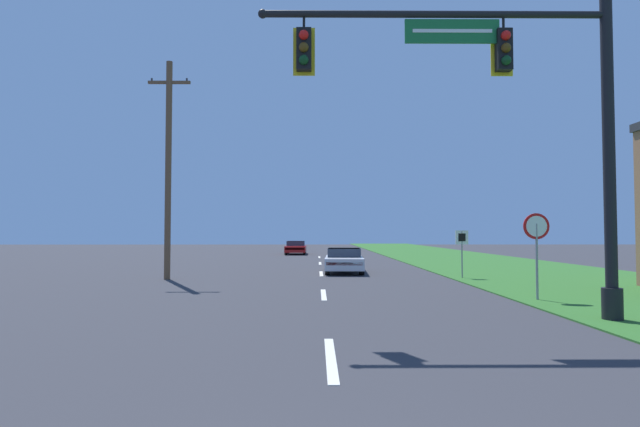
{
  "coord_description": "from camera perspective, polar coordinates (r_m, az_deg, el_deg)",
  "views": [
    {
      "loc": [
        -0.23,
        -1.92,
        1.98
      ],
      "look_at": [
        0.0,
        30.63,
        3.22
      ],
      "focal_mm": 28.0,
      "sensor_mm": 36.0,
      "label": 1
    }
  ],
  "objects": [
    {
      "name": "stop_sign",
      "position": [
        15.83,
        23.5,
        -2.43
      ],
      "size": [
        0.76,
        0.07,
        2.5
      ],
      "color": "gray",
      "rests_on": "grass_verge_right"
    },
    {
      "name": "road_center_line",
      "position": [
        24.01,
        0.14,
        -6.9
      ],
      "size": [
        0.16,
        34.8,
        0.01
      ],
      "color": "silver",
      "rests_on": "ground"
    },
    {
      "name": "signal_mast",
      "position": [
        12.43,
        22.32,
        10.63
      ],
      "size": [
        8.18,
        0.47,
        7.8
      ],
      "color": "black",
      "rests_on": "grass_verge_right"
    },
    {
      "name": "grass_verge_right",
      "position": [
        33.73,
        18.23,
        -5.4
      ],
      "size": [
        10.0,
        110.0,
        0.04
      ],
      "color": "#2D6626",
      "rests_on": "ground"
    },
    {
      "name": "car_ahead",
      "position": [
        24.88,
        2.77,
        -5.35
      ],
      "size": [
        2.02,
        4.47,
        1.19
      ],
      "color": "black",
      "rests_on": "ground"
    },
    {
      "name": "utility_pole_near",
      "position": [
        22.26,
        -16.95,
        5.22
      ],
      "size": [
        1.8,
        0.26,
        9.31
      ],
      "color": "brown",
      "rests_on": "ground"
    },
    {
      "name": "route_sign_post",
      "position": [
        22.36,
        15.91,
        -3.26
      ],
      "size": [
        0.55,
        0.06,
        2.03
      ],
      "color": "gray",
      "rests_on": "grass_verge_right"
    },
    {
      "name": "far_car",
      "position": [
        45.43,
        -2.78,
        -3.91
      ],
      "size": [
        1.82,
        4.6,
        1.19
      ],
      "color": "black",
      "rests_on": "ground"
    }
  ]
}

